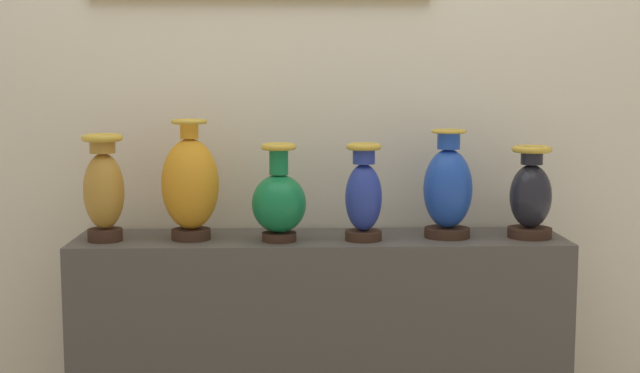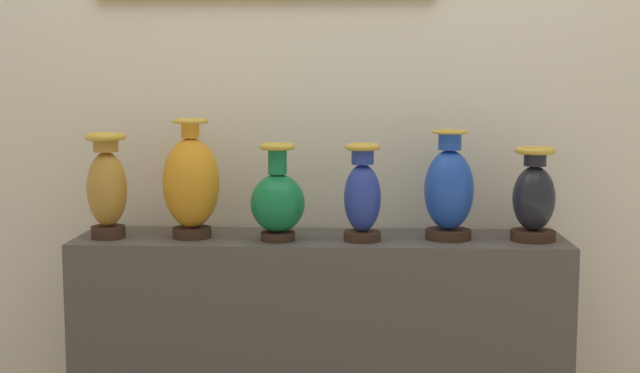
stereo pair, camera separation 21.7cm
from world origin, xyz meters
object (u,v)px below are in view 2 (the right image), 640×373
at_px(vase_amber, 191,183).
at_px(vase_emerald, 278,200).
at_px(vase_cobalt, 362,196).
at_px(vase_sapphire, 449,191).
at_px(vase_onyx, 534,198).
at_px(vase_ochre, 107,186).

xyz_separation_m(vase_amber, vase_emerald, (0.29, -0.04, -0.05)).
distance_m(vase_amber, vase_cobalt, 0.57).
relative_size(vase_emerald, vase_sapphire, 0.89).
bearing_deg(vase_amber, vase_emerald, -7.14).
relative_size(vase_amber, vase_sapphire, 1.10).
bearing_deg(vase_onyx, vase_ochre, -179.26).
height_order(vase_ochre, vase_emerald, vase_ochre).
height_order(vase_ochre, vase_sapphire, vase_sapphire).
distance_m(vase_ochre, vase_cobalt, 0.85).
distance_m(vase_cobalt, vase_sapphire, 0.29).
height_order(vase_sapphire, vase_onyx, vase_sapphire).
relative_size(vase_amber, vase_emerald, 1.24).
bearing_deg(vase_sapphire, vase_amber, -179.01).
bearing_deg(vase_cobalt, vase_onyx, 3.12).
height_order(vase_emerald, vase_cobalt, same).
bearing_deg(vase_onyx, vase_amber, 179.99).
bearing_deg(vase_cobalt, vase_sapphire, 9.06).
bearing_deg(vase_ochre, vase_onyx, 0.74).
xyz_separation_m(vase_sapphire, vase_onyx, (0.28, -0.01, -0.02)).
relative_size(vase_ochre, vase_onyx, 1.14).
bearing_deg(vase_onyx, vase_cobalt, -176.88).
bearing_deg(vase_emerald, vase_cobalt, 1.21).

